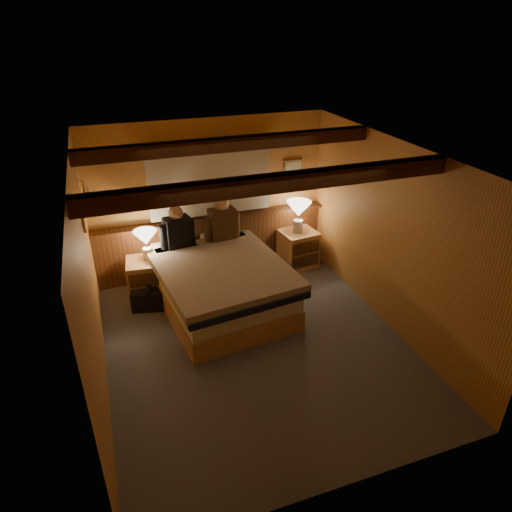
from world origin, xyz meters
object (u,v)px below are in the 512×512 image
bed (221,285)px  nightstand_right (298,248)px  person_right (222,222)px  nightstand_left (148,279)px  duffel_bag (150,298)px  person_left (177,230)px  lamp_left (146,239)px  lamp_right (299,211)px

bed → nightstand_right: bed is taller
bed → person_right: 0.99m
bed → nightstand_left: bearing=139.3°
person_right → nightstand_left: bearing=179.4°
bed → nightstand_right: bearing=20.6°
person_right → duffel_bag: (-1.20, -0.41, -0.82)m
person_right → duffel_bag: person_right is taller
nightstand_right → person_left: 2.05m
bed → nightstand_left: 1.12m
bed → nightstand_left: size_ratio=3.80×
bed → lamp_left: 1.23m
nightstand_right → lamp_left: (-2.40, -0.11, 0.60)m
bed → nightstand_right: size_ratio=3.76×
nightstand_right → lamp_right: size_ratio=1.18×
person_right → duffel_bag: bearing=-167.6°
person_right → duffel_bag: 1.51m
bed → person_right: person_right is taller
nightstand_left → person_right: bearing=11.7°
bed → person_left: person_left is taller
nightstand_right → lamp_right: lamp_right is taller
lamp_right → person_right: person_right is taller
lamp_left → person_left: size_ratio=0.68×
person_right → duffel_bag: size_ratio=1.26×
nightstand_right → lamp_left: 2.47m
nightstand_right → person_right: (-1.27, -0.04, 0.68)m
duffel_bag → person_right: bearing=32.0°
nightstand_left → bed: bearing=-28.2°
lamp_right → nightstand_right: bearing=-54.4°
nightstand_left → person_left: (0.50, 0.09, 0.66)m
lamp_right → person_right: 1.26m
nightstand_right → person_right: person_right is taller
nightstand_left → lamp_left: size_ratio=1.37×
nightstand_right → duffel_bag: bearing=-176.3°
nightstand_right → bed: bearing=-159.4°
lamp_left → duffel_bag: bearing=-102.3°
lamp_left → person_right: person_right is taller
nightstand_left → lamp_right: lamp_right is taller
lamp_right → person_right: bearing=-177.3°
lamp_right → person_right: size_ratio=0.75×
nightstand_left → duffel_bag: bearing=-89.3°
nightstand_left → duffel_bag: (-0.03, -0.29, -0.14)m
bed → person_left: 1.02m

